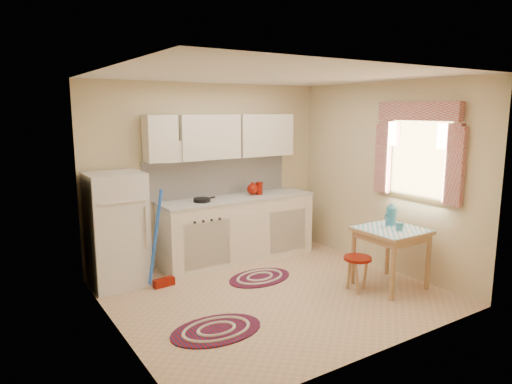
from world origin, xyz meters
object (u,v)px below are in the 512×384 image
Objects in this scene: table at (390,258)px; stool at (357,274)px; base_cabinets at (238,230)px; fridge at (117,230)px.

stool is (-0.44, 0.11, -0.15)m from table.
table is 1.71× the size of stool.
base_cabinets is at bearing 108.77° from stool.
fridge reaches higher than table.
fridge is at bearing 143.52° from stool.
base_cabinets is 5.36× the size of stool.
table is 0.48m from stool.
stool is (0.60, -1.77, -0.23)m from base_cabinets.
fridge is 0.62× the size of base_cabinets.
table is (2.77, -1.83, -0.34)m from fridge.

